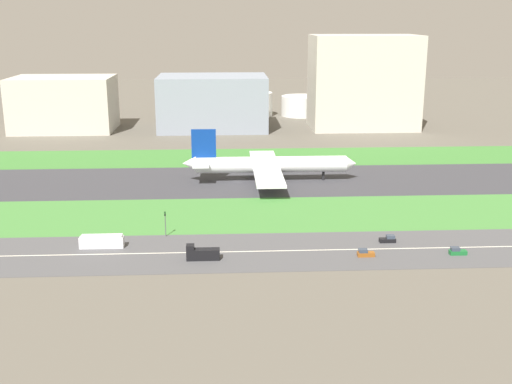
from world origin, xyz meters
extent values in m
plane|color=#5B564C|center=(0.00, 0.00, 0.00)|extent=(800.00, 800.00, 0.00)
cube|color=#38383D|center=(0.00, 0.00, 0.05)|extent=(280.00, 46.00, 0.10)
cube|color=#3D7A33|center=(0.00, 41.00, 0.05)|extent=(280.00, 36.00, 0.10)
cube|color=#427F38|center=(0.00, -41.00, 0.05)|extent=(280.00, 36.00, 0.10)
cube|color=#4C4C4F|center=(0.00, -73.00, 0.05)|extent=(280.00, 28.00, 0.10)
cube|color=silver|center=(0.00, -73.00, 0.11)|extent=(266.00, 0.50, 0.01)
cylinder|color=white|center=(12.81, 0.00, 6.30)|extent=(56.00, 6.00, 6.00)
cone|color=white|center=(42.81, 0.00, 6.30)|extent=(4.00, 5.70, 5.70)
cone|color=white|center=(-17.69, 0.00, 7.10)|extent=(5.00, 5.40, 5.40)
cube|color=navy|center=(-12.19, 0.00, 14.30)|extent=(9.00, 0.80, 11.00)
cube|color=white|center=(-13.19, 0.00, 7.30)|extent=(6.00, 16.00, 0.60)
cube|color=white|center=(10.81, 15.00, 5.10)|extent=(10.00, 26.00, 1.00)
cylinder|color=gray|center=(11.81, 9.00, 2.90)|extent=(5.00, 3.20, 3.20)
cube|color=white|center=(10.81, -15.00, 5.10)|extent=(10.00, 26.00, 1.00)
cylinder|color=gray|center=(11.81, -9.00, 2.90)|extent=(5.00, 3.20, 3.20)
cylinder|color=black|center=(32.41, 0.00, 1.70)|extent=(1.00, 1.00, 3.20)
cylinder|color=black|center=(8.81, 3.50, 1.70)|extent=(1.00, 1.00, 3.20)
cylinder|color=black|center=(8.81, -3.50, 1.70)|extent=(1.00, 1.00, 3.20)
cube|color=black|center=(39.40, -68.00, 0.65)|extent=(4.40, 1.80, 1.10)
cube|color=#333D4C|center=(40.20, -68.00, 1.65)|extent=(2.20, 1.66, 0.90)
cube|color=black|center=(-10.48, -78.00, 1.50)|extent=(8.40, 2.50, 2.80)
cube|color=black|center=(-13.68, -78.00, 3.50)|extent=(2.00, 2.30, 1.20)
cube|color=brown|center=(31.24, -78.00, 0.65)|extent=(4.40, 1.80, 1.10)
cube|color=#333D4C|center=(30.44, -78.00, 1.65)|extent=(2.20, 1.66, 0.90)
cube|color=#19662D|center=(55.33, -78.00, 0.65)|extent=(4.40, 1.80, 1.10)
cube|color=#333D4C|center=(54.53, -78.00, 1.65)|extent=(2.20, 1.66, 0.90)
cube|color=silver|center=(-37.70, -68.00, 1.60)|extent=(11.60, 2.50, 3.00)
cube|color=silver|center=(-37.60, -68.00, 3.35)|extent=(10.80, 2.30, 0.50)
cylinder|color=#4C4C51|center=(-21.44, -60.00, 3.10)|extent=(0.24, 0.24, 6.00)
cube|color=black|center=(-21.44, -60.00, 6.70)|extent=(0.36, 0.36, 1.20)
sphere|color=#19D826|center=(-21.44, -60.20, 7.00)|extent=(0.24, 0.24, 0.24)
cube|color=beige|center=(-90.00, 114.00, 14.28)|extent=(52.68, 35.62, 28.56)
cube|color=gray|center=(-10.45, 114.00, 14.41)|extent=(58.08, 39.09, 28.81)
cube|color=beige|center=(71.59, 114.00, 24.96)|extent=(56.88, 35.43, 49.92)
cylinder|color=silver|center=(13.53, 159.00, 7.24)|extent=(23.93, 23.93, 14.48)
cylinder|color=silver|center=(44.05, 159.00, 6.03)|extent=(25.80, 25.80, 12.07)
camera|label=1|loc=(-4.91, -227.03, 59.63)|focal=44.04mm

